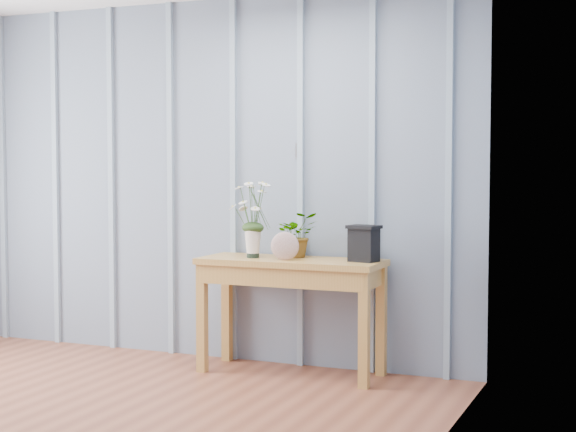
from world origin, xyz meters
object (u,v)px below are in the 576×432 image
at_px(daisy_vase, 253,209).
at_px(carved_box, 364,243).
at_px(felt_disc_vessel, 285,246).
at_px(sideboard, 291,276).

bearing_deg(daisy_vase, carved_box, 4.66).
bearing_deg(carved_box, daisy_vase, -175.34).
height_order(daisy_vase, felt_disc_vessel, daisy_vase).
distance_m(daisy_vase, felt_disc_vessel, 0.35).
relative_size(sideboard, felt_disc_vessel, 6.61).
xyz_separation_m(daisy_vase, carved_box, (0.74, 0.06, -0.20)).
xyz_separation_m(felt_disc_vessel, carved_box, (0.49, 0.12, 0.03)).
relative_size(daisy_vase, felt_disc_vessel, 2.82).
xyz_separation_m(sideboard, daisy_vase, (-0.25, -0.04, 0.43)).
relative_size(sideboard, daisy_vase, 2.34).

